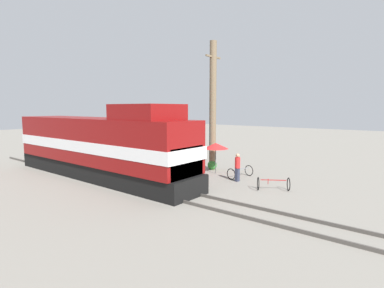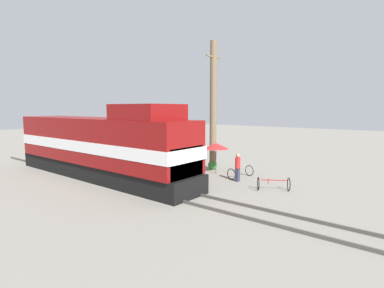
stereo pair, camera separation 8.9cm
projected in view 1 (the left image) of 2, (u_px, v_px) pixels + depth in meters
ground_plane at (151, 190)px, 17.26m from camera, size 120.00×120.00×0.00m
rail_near at (142, 191)px, 16.70m from camera, size 0.08×36.56×0.15m
rail_far at (160, 186)px, 17.81m from camera, size 0.08×36.56×0.15m
locomotive at (102, 146)px, 19.93m from camera, size 3.10×16.41×4.90m
utility_pole at (213, 106)px, 22.43m from camera, size 1.80×0.51×9.58m
vendor_umbrella at (216, 146)px, 21.32m from camera, size 1.81×1.81×2.21m
billboard_sign at (193, 138)px, 22.41m from camera, size 1.94×0.12×3.37m
shrub_cluster at (212, 165)px, 22.85m from camera, size 0.71×0.71×0.71m
person_bystander at (237, 166)px, 19.13m from camera, size 0.34×0.34×1.81m
bicycle at (240, 172)px, 20.19m from camera, size 1.95×1.12×0.74m
bicycle_spare at (273, 184)px, 17.09m from camera, size 1.58×1.88×0.75m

